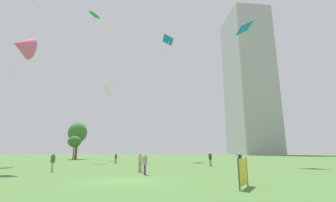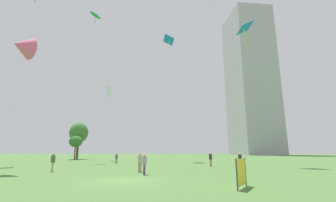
{
  "view_description": "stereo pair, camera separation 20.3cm",
  "coord_description": "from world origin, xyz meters",
  "px_view_note": "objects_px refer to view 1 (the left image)",
  "views": [
    {
      "loc": [
        4.18,
        -15.85,
        1.94
      ],
      "look_at": [
        1.97,
        10.17,
        7.64
      ],
      "focal_mm": 24.48,
      "sensor_mm": 36.0,
      "label": 1
    },
    {
      "loc": [
        4.39,
        -15.83,
        1.94
      ],
      "look_at": [
        1.97,
        10.17,
        7.64
      ],
      "focal_mm": 24.48,
      "sensor_mm": 36.0,
      "label": 2
    }
  ],
  "objects_px": {
    "event_banner": "(243,172)",
    "kite_flying_4": "(244,30)",
    "kite_flying_8": "(22,46)",
    "distant_highrise_0": "(249,81)",
    "person_standing_5": "(140,161)",
    "person_standing_3": "(53,161)",
    "kite_flying_1": "(168,41)",
    "kite_flying_3": "(108,91)",
    "person_standing_1": "(240,159)",
    "person_standing_0": "(210,158)",
    "park_tree_1": "(75,142)",
    "park_tree_0": "(78,133)",
    "person_standing_4": "(116,158)",
    "person_standing_2": "(145,163)",
    "kite_flying_0": "(94,15)"
  },
  "relations": [
    {
      "from": "person_standing_1",
      "to": "person_standing_5",
      "type": "relative_size",
      "value": 1.01
    },
    {
      "from": "kite_flying_0",
      "to": "kite_flying_3",
      "type": "distance_m",
      "value": 16.47
    },
    {
      "from": "person_standing_5",
      "to": "park_tree_1",
      "type": "height_order",
      "value": "park_tree_1"
    },
    {
      "from": "person_standing_0",
      "to": "kite_flying_1",
      "type": "height_order",
      "value": "kite_flying_1"
    },
    {
      "from": "person_standing_1",
      "to": "event_banner",
      "type": "height_order",
      "value": "person_standing_1"
    },
    {
      "from": "person_standing_1",
      "to": "distant_highrise_0",
      "type": "bearing_deg",
      "value": -58.36
    },
    {
      "from": "person_standing_1",
      "to": "person_standing_2",
      "type": "bearing_deg",
      "value": 85.64
    },
    {
      "from": "person_standing_4",
      "to": "kite_flying_3",
      "type": "bearing_deg",
      "value": 96.66
    },
    {
      "from": "distant_highrise_0",
      "to": "event_banner",
      "type": "height_order",
      "value": "distant_highrise_0"
    },
    {
      "from": "kite_flying_1",
      "to": "park_tree_0",
      "type": "xyz_separation_m",
      "value": [
        -22.85,
        7.01,
        -19.89
      ]
    },
    {
      "from": "person_standing_4",
      "to": "park_tree_0",
      "type": "bearing_deg",
      "value": 109.08
    },
    {
      "from": "kite_flying_3",
      "to": "park_tree_0",
      "type": "distance_m",
      "value": 14.53
    },
    {
      "from": "person_standing_3",
      "to": "park_tree_1",
      "type": "height_order",
      "value": "park_tree_1"
    },
    {
      "from": "kite_flying_8",
      "to": "kite_flying_3",
      "type": "bearing_deg",
      "value": 90.28
    },
    {
      "from": "person_standing_3",
      "to": "park_tree_0",
      "type": "distance_m",
      "value": 35.89
    },
    {
      "from": "person_standing_1",
      "to": "kite_flying_3",
      "type": "xyz_separation_m",
      "value": [
        -23.07,
        20.62,
        13.81
      ]
    },
    {
      "from": "person_standing_5",
      "to": "person_standing_3",
      "type": "bearing_deg",
      "value": -169.12
    },
    {
      "from": "person_standing_1",
      "to": "event_banner",
      "type": "xyz_separation_m",
      "value": [
        -2.8,
        -13.61,
        -0.19
      ]
    },
    {
      "from": "kite_flying_1",
      "to": "kite_flying_8",
      "type": "xyz_separation_m",
      "value": [
        -13.21,
        -26.33,
        -13.41
      ]
    },
    {
      "from": "person_standing_5",
      "to": "kite_flying_1",
      "type": "bearing_deg",
      "value": 98.53
    },
    {
      "from": "person_standing_4",
      "to": "person_standing_5",
      "type": "height_order",
      "value": "person_standing_5"
    },
    {
      "from": "person_standing_4",
      "to": "park_tree_1",
      "type": "relative_size",
      "value": 0.29
    },
    {
      "from": "person_standing_3",
      "to": "distant_highrise_0",
      "type": "distance_m",
      "value": 115.04
    },
    {
      "from": "kite_flying_8",
      "to": "kite_flying_4",
      "type": "bearing_deg",
      "value": 26.12
    },
    {
      "from": "kite_flying_3",
      "to": "person_standing_3",
      "type": "bearing_deg",
      "value": -80.29
    },
    {
      "from": "kite_flying_1",
      "to": "kite_flying_3",
      "type": "bearing_deg",
      "value": 179.39
    },
    {
      "from": "person_standing_0",
      "to": "event_banner",
      "type": "relative_size",
      "value": 0.93
    },
    {
      "from": "person_standing_2",
      "to": "kite_flying_0",
      "type": "height_order",
      "value": "kite_flying_0"
    },
    {
      "from": "person_standing_4",
      "to": "distant_highrise_0",
      "type": "xyz_separation_m",
      "value": [
        44.3,
        84.19,
        37.35
      ]
    },
    {
      "from": "person_standing_2",
      "to": "kite_flying_1",
      "type": "height_order",
      "value": "kite_flying_1"
    },
    {
      "from": "person_standing_3",
      "to": "park_tree_0",
      "type": "bearing_deg",
      "value": -2.0
    },
    {
      "from": "park_tree_0",
      "to": "kite_flying_8",
      "type": "bearing_deg",
      "value": -73.87
    },
    {
      "from": "kite_flying_3",
      "to": "distant_highrise_0",
      "type": "relative_size",
      "value": 0.21
    },
    {
      "from": "person_standing_0",
      "to": "person_standing_1",
      "type": "height_order",
      "value": "person_standing_0"
    },
    {
      "from": "person_standing_3",
      "to": "person_standing_4",
      "type": "distance_m",
      "value": 14.58
    },
    {
      "from": "person_standing_4",
      "to": "park_tree_1",
      "type": "height_order",
      "value": "park_tree_1"
    },
    {
      "from": "distant_highrise_0",
      "to": "person_standing_5",
      "type": "bearing_deg",
      "value": -122.09
    },
    {
      "from": "person_standing_5",
      "to": "event_banner",
      "type": "xyz_separation_m",
      "value": [
        7.41,
        -8.62,
        -0.18
      ]
    },
    {
      "from": "person_standing_3",
      "to": "kite_flying_8",
      "type": "height_order",
      "value": "kite_flying_8"
    },
    {
      "from": "kite_flying_8",
      "to": "person_standing_3",
      "type": "bearing_deg",
      "value": 8.97
    },
    {
      "from": "park_tree_1",
      "to": "person_standing_0",
      "type": "bearing_deg",
      "value": -35.35
    },
    {
      "from": "kite_flying_4",
      "to": "distant_highrise_0",
      "type": "xyz_separation_m",
      "value": [
        23.81,
        86.39,
        17.65
      ]
    },
    {
      "from": "kite_flying_1",
      "to": "kite_flying_3",
      "type": "distance_m",
      "value": 17.5
    },
    {
      "from": "person_standing_1",
      "to": "kite_flying_0",
      "type": "height_order",
      "value": "kite_flying_0"
    },
    {
      "from": "person_standing_5",
      "to": "kite_flying_3",
      "type": "bearing_deg",
      "value": 126.27
    },
    {
      "from": "event_banner",
      "to": "kite_flying_4",
      "type": "bearing_deg",
      "value": 73.14
    },
    {
      "from": "person_standing_3",
      "to": "park_tree_1",
      "type": "xyz_separation_m",
      "value": [
        -12.89,
        29.46,
        3.02
      ]
    },
    {
      "from": "person_standing_3",
      "to": "kite_flying_3",
      "type": "relative_size",
      "value": 0.11
    },
    {
      "from": "kite_flying_8",
      "to": "distant_highrise_0",
      "type": "xyz_separation_m",
      "value": [
        50.23,
        99.35,
        25.5
      ]
    },
    {
      "from": "person_standing_5",
      "to": "kite_flying_0",
      "type": "bearing_deg",
      "value": 135.5
    }
  ]
}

